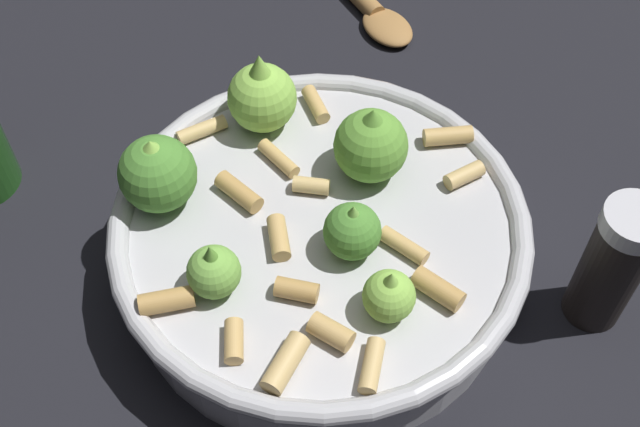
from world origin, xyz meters
TOP-DOWN VIEW (x-y plane):
  - ground_plane at (0.00, 0.00)m, footprint 2.40×2.40m
  - cooking_pan at (0.00, -0.00)m, footprint 0.26×0.26m
  - pepper_shaker at (-0.16, 0.06)m, footprint 0.04×0.04m

SIDE VIEW (x-z plane):
  - ground_plane at x=0.00m, z-range 0.00..0.00m
  - cooking_pan at x=0.00m, z-range -0.02..0.09m
  - pepper_shaker at x=-0.16m, z-range 0.00..0.10m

